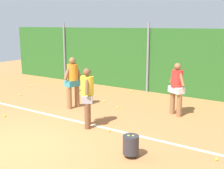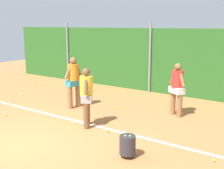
% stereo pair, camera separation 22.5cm
% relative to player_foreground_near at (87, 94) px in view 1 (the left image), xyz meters
% --- Properties ---
extents(ground_plane, '(27.85, 27.85, 0.00)m').
position_rel_player_foreground_near_xyz_m(ground_plane, '(-0.57, 0.07, -0.95)').
color(ground_plane, '#C67542').
extents(hedge_fence_backdrop, '(16.48, 0.25, 2.72)m').
position_rel_player_foreground_near_xyz_m(hedge_fence_backdrop, '(-0.57, 5.06, 0.41)').
color(hedge_fence_backdrop, '#286023').
rests_on(hedge_fence_backdrop, ground_plane).
extents(fence_post_left, '(0.10, 0.10, 2.95)m').
position_rel_player_foreground_near_xyz_m(fence_post_left, '(-5.32, 4.89, 0.52)').
color(fence_post_left, gray).
rests_on(fence_post_left, ground_plane).
extents(fence_post_center, '(0.10, 0.10, 2.95)m').
position_rel_player_foreground_near_xyz_m(fence_post_center, '(-0.57, 4.89, 0.52)').
color(fence_post_center, gray).
rests_on(fence_post_center, ground_plane).
extents(court_baseline_paint, '(12.05, 0.10, 0.01)m').
position_rel_player_foreground_near_xyz_m(court_baseline_paint, '(-0.57, 0.17, -0.95)').
color(court_baseline_paint, white).
rests_on(court_baseline_paint, ground_plane).
extents(player_foreground_near, '(0.56, 0.63, 1.70)m').
position_rel_player_foreground_near_xyz_m(player_foreground_near, '(0.00, 0.00, 0.00)').
color(player_foreground_near, brown).
rests_on(player_foreground_near, ground_plane).
extents(player_midcourt, '(0.39, 0.82, 1.78)m').
position_rel_player_foreground_near_xyz_m(player_midcourt, '(-1.62, 1.25, 0.05)').
color(player_midcourt, '#8C603D').
rests_on(player_midcourt, ground_plane).
extents(player_backcourt_far, '(0.64, 0.49, 1.70)m').
position_rel_player_foreground_near_xyz_m(player_backcourt_far, '(1.70, 2.41, 0.00)').
color(player_backcourt_far, '#8C603D').
rests_on(player_backcourt_far, ground_plane).
extents(ball_hopper, '(0.36, 0.36, 0.51)m').
position_rel_player_foreground_near_xyz_m(ball_hopper, '(2.00, -1.01, -0.66)').
color(ball_hopper, '#2D2D33').
rests_on(ball_hopper, ground_plane).
extents(tennis_ball_0, '(0.07, 0.07, 0.07)m').
position_rel_player_foreground_near_xyz_m(tennis_ball_0, '(-0.27, 2.03, -0.92)').
color(tennis_ball_0, '#CCDB33').
rests_on(tennis_ball_0, ground_plane).
extents(tennis_ball_1, '(0.07, 0.07, 0.07)m').
position_rel_player_foreground_near_xyz_m(tennis_ball_1, '(-5.55, 3.29, -0.92)').
color(tennis_ball_1, '#CCDB33').
rests_on(tennis_ball_1, ground_plane).
extents(tennis_ball_4, '(0.07, 0.07, 0.07)m').
position_rel_player_foreground_near_xyz_m(tennis_ball_4, '(-4.06, 3.57, -0.92)').
color(tennis_ball_4, '#CCDB33').
rests_on(tennis_ball_4, ground_plane).
extents(tennis_ball_5, '(0.07, 0.07, 0.07)m').
position_rel_player_foreground_near_xyz_m(tennis_ball_5, '(-2.79, -0.73, -0.92)').
color(tennis_ball_5, '#CCDB33').
rests_on(tennis_ball_5, ground_plane).
extents(tennis_ball_6, '(0.07, 0.07, 0.07)m').
position_rel_player_foreground_near_xyz_m(tennis_ball_6, '(-1.15, 4.46, -0.92)').
color(tennis_ball_6, '#CCDB33').
rests_on(tennis_ball_6, ground_plane).
extents(tennis_ball_8, '(0.07, 0.07, 0.07)m').
position_rel_player_foreground_near_xyz_m(tennis_ball_8, '(3.64, -0.15, -0.92)').
color(tennis_ball_8, '#CCDB33').
rests_on(tennis_ball_8, ground_plane).
extents(tennis_ball_9, '(0.07, 0.07, 0.07)m').
position_rel_player_foreground_near_xyz_m(tennis_ball_9, '(-4.63, 1.38, -0.92)').
color(tennis_ball_9, '#CCDB33').
rests_on(tennis_ball_9, ground_plane).
extents(tennis_ball_10, '(0.07, 0.07, 0.07)m').
position_rel_player_foreground_near_xyz_m(tennis_ball_10, '(-1.16, 2.46, -0.92)').
color(tennis_ball_10, '#CCDB33').
rests_on(tennis_ball_10, ground_plane).
extents(tennis_ball_11, '(0.07, 0.07, 0.07)m').
position_rel_player_foreground_near_xyz_m(tennis_ball_11, '(-5.61, 2.84, -0.92)').
color(tennis_ball_11, '#CCDB33').
rests_on(tennis_ball_11, ground_plane).
extents(tennis_ball_12, '(0.07, 0.07, 0.07)m').
position_rel_player_foreground_near_xyz_m(tennis_ball_12, '(0.74, -0.01, -0.92)').
color(tennis_ball_12, '#CCDB33').
rests_on(tennis_ball_12, ground_plane).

